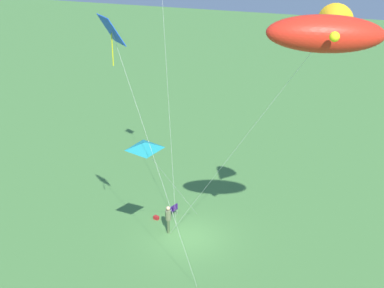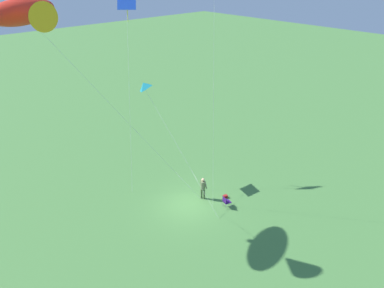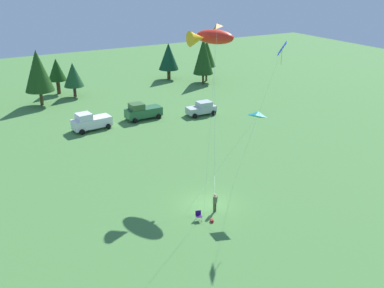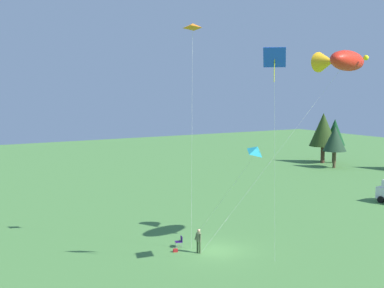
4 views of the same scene
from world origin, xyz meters
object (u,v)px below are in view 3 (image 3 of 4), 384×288
Objects in this scene: backpack_on_grass at (212,221)px; kite_large_fish at (210,37)px; person_kite_flyer at (215,201)px; truck_white_pickup at (90,122)px; kite_delta_teal at (258,114)px; kite_diamond_blue at (281,52)px; car_silver_compact at (202,108)px; folding_chair at (199,215)px; kite_delta_orange at (216,27)px; truck_green_flatbed at (142,111)px.

backpack_on_grass is 17.61m from kite_large_fish.
truck_white_pickup is (-3.00, 25.53, 0.08)m from person_kite_flyer.
kite_large_fish is 1.70× the size of kite_delta_teal.
kite_delta_teal is (8.06, -24.34, 6.66)m from truck_white_pickup.
backpack_on_grass is 15.40m from kite_diamond_blue.
truck_white_pickup is 1.22× the size of car_silver_compact.
kite_large_fish is (7.63, -16.83, 12.35)m from truck_white_pickup.
backpack_on_grass is at bearing 59.92° from folding_chair.
kite_large_fish is (5.71, 9.99, 13.34)m from backpack_on_grass.
kite_large_fish is at bearing 108.75° from truck_white_pickup.
kite_large_fish is 0.88× the size of kite_delta_orange.
car_silver_compact is 0.30× the size of kite_large_fish.
kite_delta_teal is at bearing 85.15° from person_kite_flyer.
person_kite_flyer is 1.91m from backpack_on_grass.
person_kite_flyer is 13.94m from kite_diamond_blue.
folding_chair is at bearing 74.52° from truck_green_flatbed.
kite_delta_teal is at bearing 21.99° from backpack_on_grass.
folding_chair is at bearing -166.62° from kite_delta_teal.
kite_delta_teal is (0.43, -7.51, -5.69)m from kite_large_fish.
folding_chair is 26.02m from truck_white_pickup.
car_silver_compact is (13.77, 25.14, 0.84)m from backpack_on_grass.
person_kite_flyer is at bearing 78.24° from truck_green_flatbed.
kite_delta_teal reaches higher than car_silver_compact.
backpack_on_grass is at bearing 88.46° from truck_white_pickup.
truck_white_pickup is at bearing 111.89° from kite_diamond_blue.
truck_green_flatbed is 8.44m from car_silver_compact.
folding_chair is 0.05× the size of kite_delta_orange.
truck_green_flatbed reaches higher than person_kite_flyer.
person_kite_flyer is 14.69m from kite_delta_orange.
kite_large_fish is at bearing 106.22° from kite_diamond_blue.
kite_delta_teal is at bearing -107.28° from car_silver_compact.
car_silver_compact is (14.58, 24.31, 0.46)m from folding_chair.
truck_green_flatbed is 0.60× the size of kite_delta_teal.
kite_delta_teal is 5.65m from kite_diamond_blue.
backpack_on_grass is (-1.08, -1.28, -0.91)m from person_kite_flyer.
kite_delta_orange is (2.64, -25.80, 14.60)m from truck_white_pickup.
person_kite_flyer is at bearing -118.01° from kite_large_fish.
kite_large_fish is at bearing 60.89° from kite_delta_orange.
kite_delta_teal is (6.14, 2.48, 7.65)m from backpack_on_grass.
folding_chair reaches higher than backpack_on_grass.
backpack_on_grass is 0.08× the size of car_silver_compact.
truck_green_flatbed is 0.32× the size of kite_delta_orange.
kite_large_fish reaches higher than folding_chair.
folding_chair is 0.16× the size of truck_white_pickup.
person_kite_flyer is at bearing -172.52° from kite_diamond_blue.
kite_delta_orange is at bearing 112.64° from folding_chair.
kite_diamond_blue reaches higher than truck_white_pickup.
folding_chair is 10.19m from kite_delta_teal.
truck_white_pickup is at bearing 175.23° from car_silver_compact.
truck_white_pickup is 15.78m from car_silver_compact.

